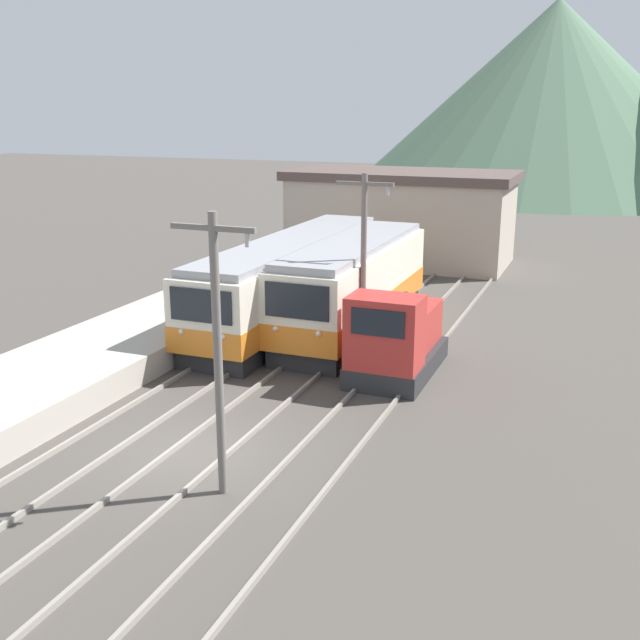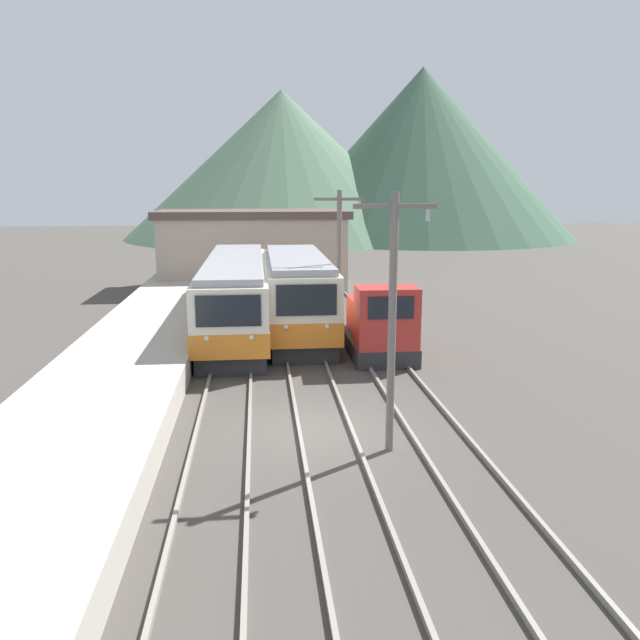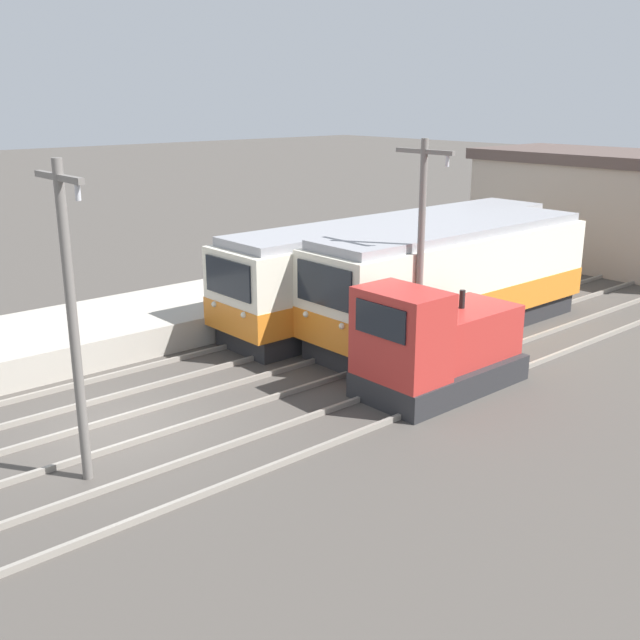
# 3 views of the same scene
# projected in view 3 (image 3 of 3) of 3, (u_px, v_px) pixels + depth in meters

# --- Properties ---
(ground_plane) EXTENTS (200.00, 200.00, 0.00)m
(ground_plane) POSITION_uv_depth(u_px,v_px,m) (119.00, 431.00, 17.69)
(ground_plane) COLOR #47423D
(platform_left) EXTENTS (4.50, 54.00, 0.91)m
(platform_left) POSITION_uv_depth(u_px,v_px,m) (20.00, 348.00, 22.08)
(platform_left) COLOR #ADA599
(platform_left) RESTS_ON ground
(track_left) EXTENTS (1.54, 60.00, 0.14)m
(track_left) POSITION_uv_depth(u_px,v_px,m) (73.00, 396.00, 19.55)
(track_left) COLOR gray
(track_left) RESTS_ON ground
(track_center) EXTENTS (1.54, 60.00, 0.14)m
(track_center) POSITION_uv_depth(u_px,v_px,m) (122.00, 431.00, 17.53)
(track_center) COLOR gray
(track_center) RESTS_ON ground
(track_right) EXTENTS (1.54, 60.00, 0.14)m
(track_right) POSITION_uv_depth(u_px,v_px,m) (190.00, 478.00, 15.36)
(track_right) COLOR gray
(track_right) RESTS_ON ground
(commuter_train_left) EXTENTS (2.84, 14.73, 3.48)m
(commuter_train_left) POSITION_uv_depth(u_px,v_px,m) (398.00, 269.00, 26.83)
(commuter_train_left) COLOR #28282B
(commuter_train_left) RESTS_ON ground
(commuter_train_center) EXTENTS (2.84, 11.30, 3.62)m
(commuter_train_center) POSITION_uv_depth(u_px,v_px,m) (452.00, 284.00, 24.53)
(commuter_train_center) COLOR #28282B
(commuter_train_center) RESTS_ON ground
(shunting_locomotive) EXTENTS (2.40, 4.76, 3.00)m
(shunting_locomotive) POSITION_uv_depth(u_px,v_px,m) (435.00, 347.00, 19.80)
(shunting_locomotive) COLOR #28282B
(shunting_locomotive) RESTS_ON ground
(catenary_mast_near) EXTENTS (2.00, 0.20, 6.51)m
(catenary_mast_near) POSITION_uv_depth(u_px,v_px,m) (72.00, 313.00, 14.47)
(catenary_mast_near) COLOR slate
(catenary_mast_near) RESTS_ON ground
(catenary_mast_mid) EXTENTS (2.00, 0.20, 6.51)m
(catenary_mast_mid) POSITION_uv_depth(u_px,v_px,m) (421.00, 247.00, 20.82)
(catenary_mast_mid) COLOR slate
(catenary_mast_mid) RESTS_ON ground
(station_building) EXTENTS (12.60, 6.30, 5.16)m
(station_building) POSITION_uv_depth(u_px,v_px,m) (614.00, 208.00, 34.61)
(station_building) COLOR #AD9E8E
(station_building) RESTS_ON ground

